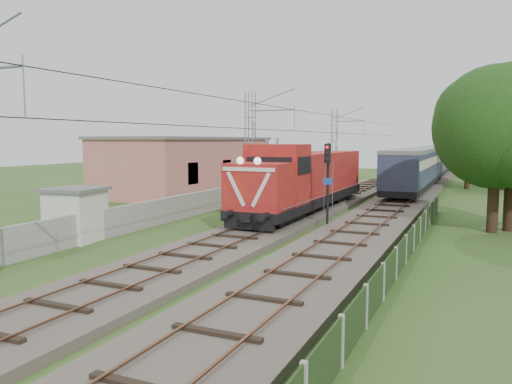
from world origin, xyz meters
The scene contains 14 objects.
ground centered at (0.00, 0.00, 0.00)m, with size 140.00×140.00×0.00m, color #2E4D1D.
track_main centered at (0.00, 7.00, 0.18)m, with size 4.20×70.00×0.45m.
track_side centered at (5.00, 20.00, 0.18)m, with size 4.20×80.00×0.45m.
catenary centered at (-2.95, 12.00, 4.05)m, with size 3.31×70.00×8.00m.
boundary_wall centered at (-6.50, 12.00, 0.75)m, with size 0.25×40.00×1.50m, color #9E9E99.
station_building centered at (-15.00, 24.00, 2.63)m, with size 8.40×20.40×5.22m.
fence centered at (8.00, 3.00, 0.60)m, with size 0.12×32.00×1.20m.
locomotive centered at (0.00, 14.21, 2.36)m, with size 3.19×18.22×4.63m.
coach_rake centered at (5.00, 76.95, 2.51)m, with size 3.02×112.97×3.49m.
signal_post centered at (2.94, 9.27, 3.29)m, with size 0.53×0.41×4.79m.
relay_hut centered at (-7.40, 1.14, 1.33)m, with size 2.81×2.81×2.64m.
tree_b centered at (11.36, 12.03, 5.55)m, with size 6.86×6.53×8.89m.
tree_c centered at (9.46, 37.35, 4.34)m, with size 5.38×5.12×6.97m.
tree_d centered at (12.77, 37.75, 5.25)m, with size 6.50×6.19×8.42m.
Camera 1 is at (10.60, -17.23, 4.94)m, focal length 35.00 mm.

